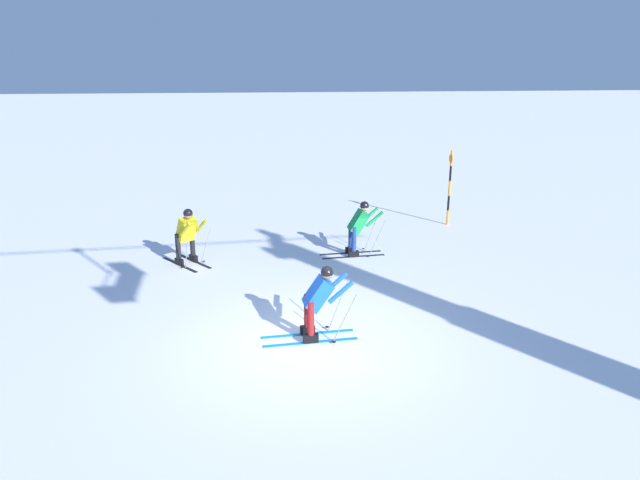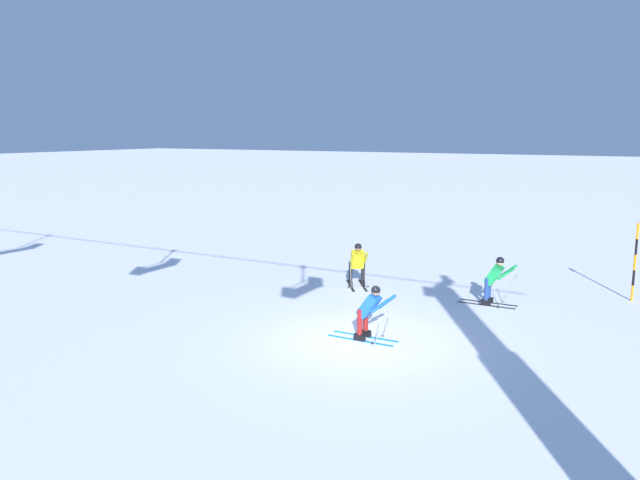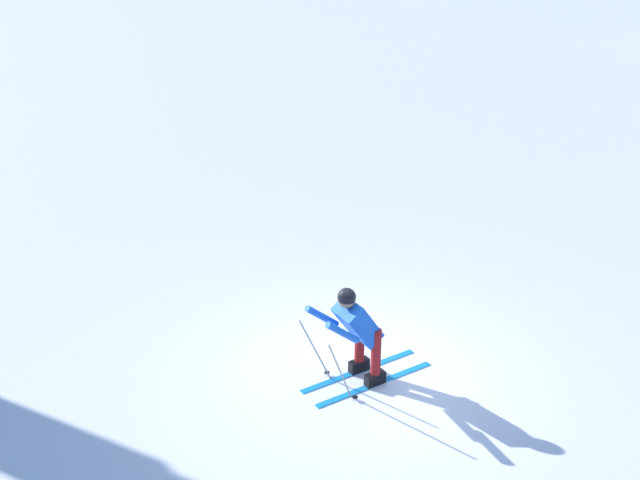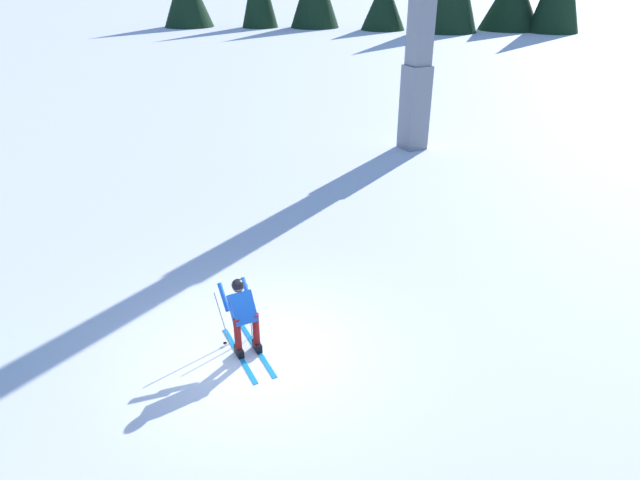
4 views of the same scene
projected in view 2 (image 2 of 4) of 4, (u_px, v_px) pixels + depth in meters
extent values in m
plane|color=white|center=(359.00, 341.00, 15.46)|extent=(260.00, 260.00, 0.00)
cube|color=#198CCC|center=(365.00, 336.00, 15.77)|extent=(1.79, 0.12, 0.01)
cube|color=black|center=(366.00, 333.00, 15.75)|extent=(0.28, 0.11, 0.16)
cylinder|color=maroon|center=(366.00, 318.00, 15.68)|extent=(0.13, 0.13, 0.65)
cube|color=#198CCC|center=(360.00, 341.00, 15.46)|extent=(1.79, 0.12, 0.01)
cube|color=black|center=(360.00, 337.00, 15.44)|extent=(0.28, 0.11, 0.16)
cylinder|color=maroon|center=(360.00, 322.00, 15.37)|extent=(0.13, 0.13, 0.65)
cube|color=blue|center=(369.00, 305.00, 15.38)|extent=(0.56, 0.43, 0.64)
sphere|color=#997051|center=(376.00, 292.00, 15.23)|extent=(0.22, 0.22, 0.22)
sphere|color=black|center=(376.00, 290.00, 15.23)|extent=(0.23, 0.23, 0.23)
cylinder|color=blue|center=(387.00, 302.00, 15.38)|extent=(0.49, 0.09, 0.43)
cylinder|color=gray|center=(389.00, 323.00, 15.50)|extent=(0.48, 0.15, 1.11)
cylinder|color=black|center=(383.00, 336.00, 15.69)|extent=(0.07, 0.07, 0.01)
cylinder|color=blue|center=(380.00, 306.00, 14.98)|extent=(0.49, 0.09, 0.43)
cylinder|color=gray|center=(380.00, 329.00, 15.03)|extent=(0.49, 0.14, 1.11)
cylinder|color=black|center=(373.00, 343.00, 15.13)|extent=(0.07, 0.07, 0.01)
cylinder|color=orange|center=(632.00, 293.00, 19.07)|extent=(0.07, 0.07, 0.49)
cylinder|color=black|center=(633.00, 278.00, 18.98)|extent=(0.07, 0.07, 0.49)
cylinder|color=orange|center=(635.00, 262.00, 18.90)|extent=(0.07, 0.07, 0.49)
cylinder|color=black|center=(636.00, 247.00, 18.81)|extent=(0.07, 0.07, 0.49)
cylinder|color=orange|center=(638.00, 231.00, 18.73)|extent=(0.07, 0.07, 0.49)
cylinder|color=orange|center=(637.00, 231.00, 18.74)|extent=(0.02, 0.28, 0.28)
cube|color=black|center=(488.00, 302.00, 18.89)|extent=(1.74, 0.13, 0.01)
cube|color=black|center=(488.00, 300.00, 18.88)|extent=(0.28, 0.12, 0.16)
cylinder|color=navy|center=(489.00, 287.00, 18.80)|extent=(0.13, 0.13, 0.67)
cube|color=black|center=(486.00, 305.00, 18.59)|extent=(1.74, 0.13, 0.01)
cube|color=black|center=(486.00, 302.00, 18.58)|extent=(0.28, 0.12, 0.16)
cylinder|color=navy|center=(486.00, 289.00, 18.51)|extent=(0.13, 0.13, 0.67)
cube|color=green|center=(494.00, 274.00, 18.51)|extent=(0.56, 0.43, 0.67)
sphere|color=tan|center=(500.00, 262.00, 18.36)|extent=(0.22, 0.22, 0.22)
sphere|color=black|center=(500.00, 261.00, 18.36)|extent=(0.24, 0.24, 0.24)
cylinder|color=green|center=(509.00, 271.00, 18.51)|extent=(0.50, 0.10, 0.44)
cylinder|color=gray|center=(509.00, 290.00, 18.64)|extent=(0.48, 0.15, 1.16)
cylinder|color=black|center=(503.00, 302.00, 18.83)|extent=(0.07, 0.07, 0.01)
cylinder|color=green|center=(506.00, 274.00, 18.11)|extent=(0.50, 0.10, 0.44)
cylinder|color=gray|center=(506.00, 294.00, 18.16)|extent=(0.48, 0.13, 1.16)
cylinder|color=black|center=(499.00, 307.00, 18.26)|extent=(0.07, 0.07, 0.01)
cube|color=black|center=(363.00, 285.00, 20.98)|extent=(0.99, 1.39, 0.01)
cube|color=black|center=(363.00, 283.00, 20.97)|extent=(0.25, 0.29, 0.16)
cylinder|color=black|center=(363.00, 271.00, 20.90)|extent=(0.13, 0.13, 0.67)
cube|color=black|center=(350.00, 286.00, 20.95)|extent=(0.99, 1.39, 0.01)
cube|color=black|center=(350.00, 283.00, 20.93)|extent=(0.25, 0.29, 0.16)
cylinder|color=black|center=(351.00, 271.00, 20.86)|extent=(0.13, 0.13, 0.67)
cube|color=gold|center=(357.00, 259.00, 20.68)|extent=(0.62, 0.64, 0.67)
sphere|color=#997051|center=(358.00, 248.00, 20.49)|extent=(0.22, 0.22, 0.22)
sphere|color=black|center=(358.00, 247.00, 20.48)|extent=(0.24, 0.24, 0.24)
cylinder|color=gold|center=(366.00, 258.00, 20.34)|extent=(0.35, 0.46, 0.44)
cylinder|color=gray|center=(367.00, 276.00, 20.41)|extent=(0.37, 0.33, 1.15)
cylinder|color=black|center=(368.00, 286.00, 20.66)|extent=(0.07, 0.07, 0.01)
cylinder|color=gold|center=(352.00, 258.00, 20.30)|extent=(0.35, 0.46, 0.44)
cylinder|color=gray|center=(351.00, 276.00, 20.37)|extent=(0.18, 0.45, 1.15)
cylinder|color=black|center=(349.00, 287.00, 20.60)|extent=(0.07, 0.07, 0.01)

